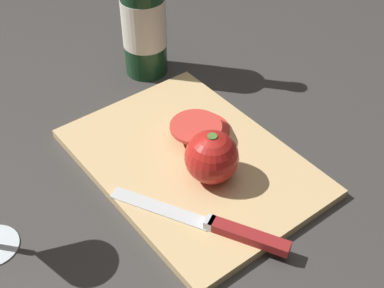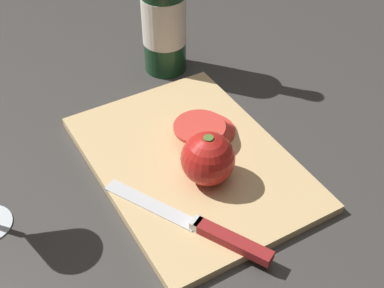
# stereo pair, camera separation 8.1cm
# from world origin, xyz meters

# --- Properties ---
(ground_plane) EXTENTS (3.00, 3.00, 0.00)m
(ground_plane) POSITION_xyz_m (0.00, 0.00, 0.00)
(ground_plane) COLOR #383533
(cutting_board) EXTENTS (0.39, 0.28, 0.01)m
(cutting_board) POSITION_xyz_m (-0.01, -0.00, 0.01)
(cutting_board) COLOR tan
(cutting_board) RESTS_ON ground_plane
(wine_bottle) EXTENTS (0.08, 0.08, 0.34)m
(wine_bottle) POSITION_xyz_m (0.26, -0.09, 0.12)
(wine_bottle) COLOR #14381E
(wine_bottle) RESTS_ON ground_plane
(whole_tomato) EXTENTS (0.08, 0.08, 0.08)m
(whole_tomato) POSITION_xyz_m (-0.06, 0.00, 0.05)
(whole_tomato) COLOR red
(whole_tomato) RESTS_ON cutting_board
(knife) EXTENTS (0.24, 0.14, 0.01)m
(knife) POSITION_xyz_m (-0.16, 0.05, 0.02)
(knife) COLOR silver
(knife) RESTS_ON cutting_board
(tomato_slice_stack_near) EXTENTS (0.09, 0.11, 0.03)m
(tomato_slice_stack_near) POSITION_xyz_m (0.03, -0.05, 0.03)
(tomato_slice_stack_near) COLOR #D63D33
(tomato_slice_stack_near) RESTS_ON cutting_board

